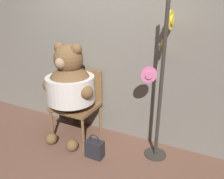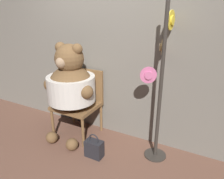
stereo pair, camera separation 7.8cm
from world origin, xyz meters
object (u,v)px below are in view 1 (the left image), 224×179
teddy_bear (70,86)px  hat_display_rack (160,88)px  chair (79,100)px  handbag_on_ground (95,149)px

teddy_bear → hat_display_rack: (1.20, 0.15, 0.12)m
chair → teddy_bear: size_ratio=0.69×
chair → hat_display_rack: size_ratio=0.51×
chair → hat_display_rack: (1.19, -0.03, 0.39)m
teddy_bear → handbag_on_ground: (0.52, -0.26, -0.69)m
handbag_on_ground → hat_display_rack: bearing=31.2°
handbag_on_ground → chair: bearing=139.5°
handbag_on_ground → teddy_bear: bearing=153.5°
chair → handbag_on_ground: 0.79m
hat_display_rack → handbag_on_ground: bearing=-148.8°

